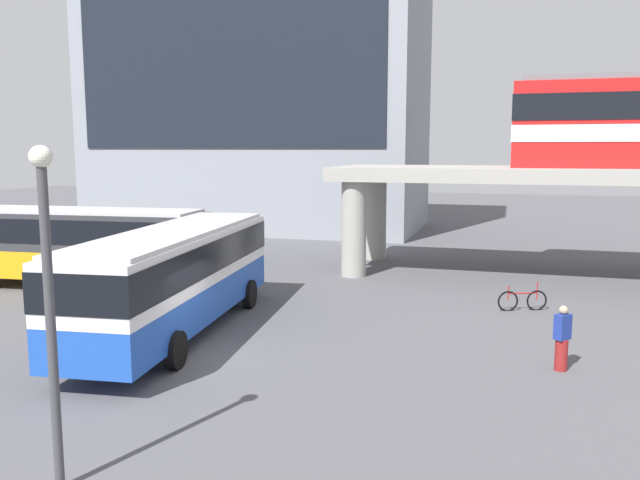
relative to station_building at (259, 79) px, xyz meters
The scene contains 7 objects.
ground_plane 23.53m from the station_building, 63.50° to the right, with size 120.00×120.00×0.00m, color #515156.
station_building is the anchor object (origin of this frame).
bus_main 29.08m from the station_building, 73.71° to the right, with size 3.68×11.24×3.22m.
bus_secondary 23.46m from the station_building, 88.77° to the right, with size 11.21×3.41×3.22m.
bicycle_red 29.27m from the station_building, 49.00° to the right, with size 1.68×0.74×1.04m.
pedestrian_by_bike_rack 34.29m from the station_building, 54.99° to the right, with size 0.46×0.47×1.70m.
lamp_post 37.67m from the station_building, 73.61° to the right, with size 0.36×0.36×5.68m.
Camera 1 is at (8.08, -15.14, 5.61)m, focal length 36.36 mm.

